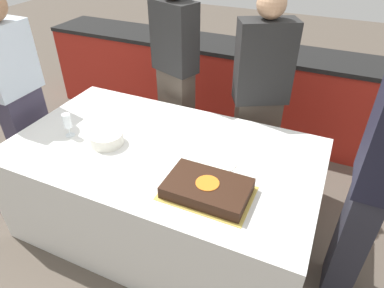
{
  "coord_description": "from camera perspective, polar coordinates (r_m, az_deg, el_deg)",
  "views": [
    {
      "loc": [
        0.95,
        -1.61,
        2.07
      ],
      "look_at": [
        0.22,
        0.0,
        0.84
      ],
      "focal_mm": 32.0,
      "sensor_mm": 36.0,
      "label": 1
    }
  ],
  "objects": [
    {
      "name": "ground_plane",
      "position": [
        2.78,
        -4.23,
        -13.27
      ],
      "size": [
        14.0,
        14.0,
        0.0
      ],
      "primitive_type": "plane",
      "color": "brown"
    },
    {
      "name": "back_counter",
      "position": [
        3.76,
        7.51,
        9.24
      ],
      "size": [
        4.4,
        0.58,
        0.92
      ],
      "color": "#A82319",
      "rests_on": "ground_plane"
    },
    {
      "name": "dining_table",
      "position": [
        2.52,
        -4.59,
        -7.63
      ],
      "size": [
        2.06,
        1.18,
        0.74
      ],
      "color": "silver",
      "rests_on": "ground_plane"
    },
    {
      "name": "cake",
      "position": [
        1.92,
        2.56,
        -7.41
      ],
      "size": [
        0.5,
        0.34,
        0.08
      ],
      "color": "gold",
      "rests_on": "dining_table"
    },
    {
      "name": "plate_stack",
      "position": [
        2.38,
        -14.04,
        0.9
      ],
      "size": [
        0.22,
        0.22,
        0.08
      ],
      "color": "white",
      "rests_on": "dining_table"
    },
    {
      "name": "wine_glass",
      "position": [
        2.5,
        -20.09,
        3.54
      ],
      "size": [
        0.06,
        0.06,
        0.17
      ],
      "color": "white",
      "rests_on": "dining_table"
    },
    {
      "name": "side_plate_near_cake",
      "position": [
        2.16,
        4.76,
        -3.12
      ],
      "size": [
        0.2,
        0.2,
        0.0
      ],
      "color": "white",
      "rests_on": "dining_table"
    },
    {
      "name": "person_cutting_cake",
      "position": [
        2.75,
        11.26,
        7.77
      ],
      "size": [
        0.46,
        0.37,
        1.64
      ],
      "rotation": [
        0.0,
        0.0,
        -2.64
      ],
      "color": "#4C4238",
      "rests_on": "ground_plane"
    },
    {
      "name": "person_seated_left",
      "position": [
        2.98,
        -27.0,
        7.11
      ],
      "size": [
        0.23,
        0.39,
        1.65
      ],
      "rotation": [
        0.0,
        0.0,
        1.57
      ],
      "color": "#383347",
      "rests_on": "ground_plane"
    },
    {
      "name": "person_seated_right",
      "position": [
        2.04,
        27.71,
        -6.53
      ],
      "size": [
        0.2,
        0.33,
        1.64
      ],
      "rotation": [
        0.0,
        0.0,
        -1.57
      ],
      "color": "#282833",
      "rests_on": "ground_plane"
    },
    {
      "name": "person_standing_back",
      "position": [
        2.97,
        -2.75,
        11.07
      ],
      "size": [
        0.42,
        0.32,
        1.69
      ],
      "rotation": [
        0.0,
        0.0,
        2.79
      ],
      "color": "#4C4238",
      "rests_on": "ground_plane"
    }
  ]
}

